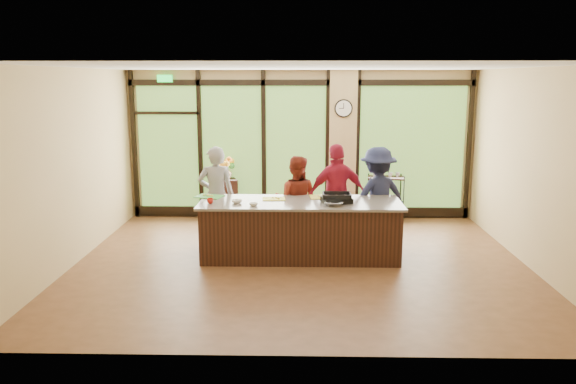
{
  "coord_description": "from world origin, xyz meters",
  "views": [
    {
      "loc": [
        -0.0,
        -8.38,
        2.84
      ],
      "look_at": [
        -0.2,
        0.4,
        1.05
      ],
      "focal_mm": 35.0,
      "sensor_mm": 36.0,
      "label": 1
    }
  ],
  "objects_px": {
    "bar_cart": "(386,191)",
    "flower_stand": "(226,199)",
    "island_base": "(300,231)",
    "cook_left": "(216,196)",
    "roasting_pan": "(337,200)",
    "cook_right": "(377,197)"
  },
  "relations": [
    {
      "from": "island_base",
      "to": "roasting_pan",
      "type": "distance_m",
      "value": 0.77
    },
    {
      "from": "cook_left",
      "to": "roasting_pan",
      "type": "bearing_deg",
      "value": 150.29
    },
    {
      "from": "bar_cart",
      "to": "island_base",
      "type": "bearing_deg",
      "value": -116.17
    },
    {
      "from": "roasting_pan",
      "to": "flower_stand",
      "type": "xyz_separation_m",
      "value": [
        -2.09,
        2.5,
        -0.54
      ]
    },
    {
      "from": "island_base",
      "to": "cook_left",
      "type": "height_order",
      "value": "cook_left"
    },
    {
      "from": "island_base",
      "to": "bar_cart",
      "type": "bearing_deg",
      "value": 54.88
    },
    {
      "from": "bar_cart",
      "to": "cook_right",
      "type": "bearing_deg",
      "value": -94.31
    },
    {
      "from": "island_base",
      "to": "cook_left",
      "type": "distance_m",
      "value": 1.67
    },
    {
      "from": "cook_right",
      "to": "flower_stand",
      "type": "distance_m",
      "value": 3.34
    },
    {
      "from": "island_base",
      "to": "cook_left",
      "type": "bearing_deg",
      "value": 153.66
    },
    {
      "from": "island_base",
      "to": "flower_stand",
      "type": "height_order",
      "value": "island_base"
    },
    {
      "from": "island_base",
      "to": "cook_right",
      "type": "relative_size",
      "value": 1.82
    },
    {
      "from": "island_base",
      "to": "roasting_pan",
      "type": "xyz_separation_m",
      "value": [
        0.57,
        -0.05,
        0.52
      ]
    },
    {
      "from": "island_base",
      "to": "flower_stand",
      "type": "relative_size",
      "value": 3.71
    },
    {
      "from": "cook_left",
      "to": "cook_right",
      "type": "height_order",
      "value": "cook_left"
    },
    {
      "from": "cook_left",
      "to": "flower_stand",
      "type": "height_order",
      "value": "cook_left"
    },
    {
      "from": "flower_stand",
      "to": "island_base",
      "type": "bearing_deg",
      "value": -76.46
    },
    {
      "from": "flower_stand",
      "to": "cook_right",
      "type": "bearing_deg",
      "value": -49.47
    },
    {
      "from": "bar_cart",
      "to": "flower_stand",
      "type": "bearing_deg",
      "value": -171.05
    },
    {
      "from": "cook_left",
      "to": "bar_cart",
      "type": "bearing_deg",
      "value": -160.39
    },
    {
      "from": "cook_right",
      "to": "roasting_pan",
      "type": "xyz_separation_m",
      "value": [
        -0.75,
        -0.78,
        0.11
      ]
    },
    {
      "from": "flower_stand",
      "to": "bar_cart",
      "type": "bearing_deg",
      "value": -18.18
    }
  ]
}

